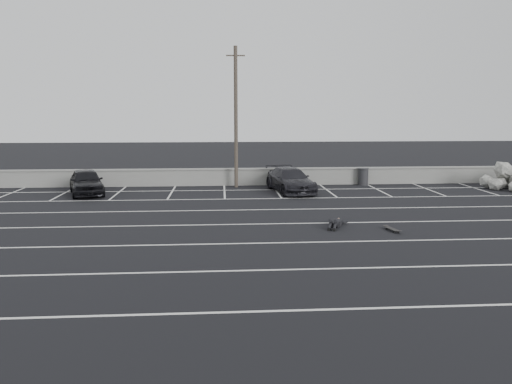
{
  "coord_description": "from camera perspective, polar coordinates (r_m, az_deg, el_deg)",
  "views": [
    {
      "loc": [
        -2.18,
        -16.78,
        4.5
      ],
      "look_at": [
        -0.64,
        5.02,
        1.0
      ],
      "focal_mm": 35.0,
      "sensor_mm": 36.0,
      "label": 1
    }
  ],
  "objects": [
    {
      "name": "stall_lines",
      "position": [
        21.76,
        1.59,
        -2.83
      ],
      "size": [
        36.0,
        20.05,
        0.01
      ],
      "color": "silver",
      "rests_on": "ground"
    },
    {
      "name": "person",
      "position": [
        20.35,
        9.2,
        -3.2
      ],
      "size": [
        2.35,
        2.68,
        0.41
      ],
      "primitive_type": null,
      "rotation": [
        0.0,
        0.0,
        -0.42
      ],
      "color": "black",
      "rests_on": "ground"
    },
    {
      "name": "seawall",
      "position": [
        31.11,
        0.02,
        1.8
      ],
      "size": [
        50.0,
        0.45,
        1.06
      ],
      "color": "gray",
      "rests_on": "ground"
    },
    {
      "name": "car_left",
      "position": [
        29.12,
        -18.83,
        1.13
      ],
      "size": [
        2.92,
        4.48,
        1.42
      ],
      "primitive_type": "imported",
      "rotation": [
        0.0,
        0.0,
        0.33
      ],
      "color": "black",
      "rests_on": "ground"
    },
    {
      "name": "skateboard",
      "position": [
        19.83,
        15.3,
        -4.12
      ],
      "size": [
        0.39,
        0.86,
        0.1
      ],
      "rotation": [
        0.0,
        0.0,
        0.23
      ],
      "color": "black",
      "rests_on": "ground"
    },
    {
      "name": "car_right",
      "position": [
        28.49,
        3.95,
        1.37
      ],
      "size": [
        2.76,
        4.95,
        1.36
      ],
      "primitive_type": "imported",
      "rotation": [
        0.0,
        0.0,
        0.19
      ],
      "color": "black",
      "rests_on": "ground"
    },
    {
      "name": "utility_pole",
      "position": [
        30.0,
        -2.31,
        8.55
      ],
      "size": [
        1.11,
        0.22,
        8.33
      ],
      "color": "#4C4238",
      "rests_on": "ground"
    },
    {
      "name": "ground",
      "position": [
        17.51,
        3.27,
        -5.81
      ],
      "size": [
        120.0,
        120.0,
        0.0
      ],
      "primitive_type": "plane",
      "color": "black",
      "rests_on": "ground"
    },
    {
      "name": "trash_bin",
      "position": [
        31.87,
        12.14,
        1.75
      ],
      "size": [
        0.82,
        0.82,
        1.05
      ],
      "rotation": [
        0.0,
        0.0,
        0.2
      ],
      "color": "#272729",
      "rests_on": "ground"
    }
  ]
}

